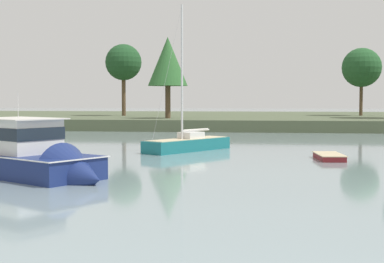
{
  "coord_description": "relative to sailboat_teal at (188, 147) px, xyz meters",
  "views": [
    {
      "loc": [
        11.26,
        -7.97,
        3.88
      ],
      "look_at": [
        6.47,
        29.31,
        1.7
      ],
      "focal_mm": 52.39,
      "sensor_mm": 36.0,
      "label": 1
    }
  ],
  "objects": [
    {
      "name": "far_shore_bank",
      "position": [
        -5.6,
        47.32,
        0.45
      ],
      "size": [
        203.1,
        47.47,
        1.4
      ],
      "primitive_type": "cube",
      "color": "#4C563D",
      "rests_on": "ground"
    },
    {
      "name": "sailboat_teal",
      "position": [
        0.0,
        0.0,
        0.0
      ],
      "size": [
        6.01,
        7.65,
        11.41
      ],
      "color": "#196B70",
      "rests_on": "ground"
    },
    {
      "name": "cruiser_navy",
      "position": [
        -5.83,
        -14.92,
        0.44
      ],
      "size": [
        11.08,
        8.52,
        5.53
      ],
      "color": "navy",
      "rests_on": "ground"
    },
    {
      "name": "dinghy_maroon",
      "position": [
        9.84,
        -4.93,
        -0.12
      ],
      "size": [
        1.9,
        3.69,
        0.52
      ],
      "color": "maroon",
      "rests_on": "ground"
    },
    {
      "name": "mooring_buoy_yellow",
      "position": [
        -16.22,
        17.12,
        -0.17
      ],
      "size": [
        0.46,
        0.46,
        0.51
      ],
      "color": "yellow",
      "rests_on": "ground"
    },
    {
      "name": "shore_tree_center_right",
      "position": [
        -15.12,
        40.17,
        9.04
      ],
      "size": [
        5.38,
        5.38,
        10.65
      ],
      "color": "brown",
      "rests_on": "far_shore_bank"
    },
    {
      "name": "shore_tree_left",
      "position": [
        -6.68,
        29.98,
        8.42
      ],
      "size": [
        5.14,
        5.14,
        10.49
      ],
      "color": "brown",
      "rests_on": "far_shore_bank"
    },
    {
      "name": "shore_tree_center",
      "position": [
        20.14,
        45.13,
        8.33
      ],
      "size": [
        5.85,
        5.85,
        10.13
      ],
      "color": "brown",
      "rests_on": "far_shore_bank"
    }
  ]
}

